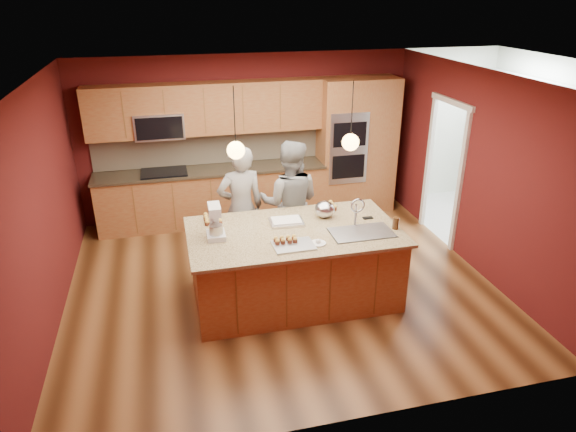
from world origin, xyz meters
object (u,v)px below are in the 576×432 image
object	(u,v)px
person_right	(290,203)
mixing_bowl	(325,209)
stand_mixer	(215,224)
person_left	(241,208)
island	(295,264)

from	to	relation	value
person_right	mixing_bowl	distance (m)	0.75
stand_mixer	mixing_bowl	world-z (taller)	stand_mixer
person_right	mixing_bowl	xyz separation A→B (m)	(0.29, -0.67, 0.15)
person_left	mixing_bowl	distance (m)	1.20
island	mixing_bowl	distance (m)	0.79
mixing_bowl	stand_mixer	bearing A→B (deg)	-169.75
person_left	mixing_bowl	xyz separation A→B (m)	(0.98, -0.67, 0.16)
island	person_right	bearing A→B (deg)	80.09
person_left	mixing_bowl	size ratio (longest dim) A/B	6.82
person_left	island	bearing A→B (deg)	111.09
person_left	stand_mixer	distance (m)	1.05
mixing_bowl	person_left	bearing A→B (deg)	145.60
person_right	person_left	bearing A→B (deg)	18.53
island	mixing_bowl	xyz separation A→B (m)	(0.46, 0.30, 0.57)
person_right	stand_mixer	world-z (taller)	person_right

